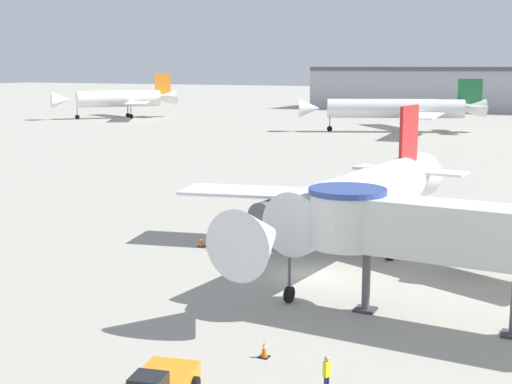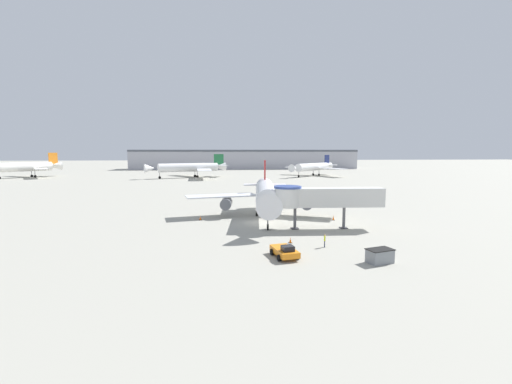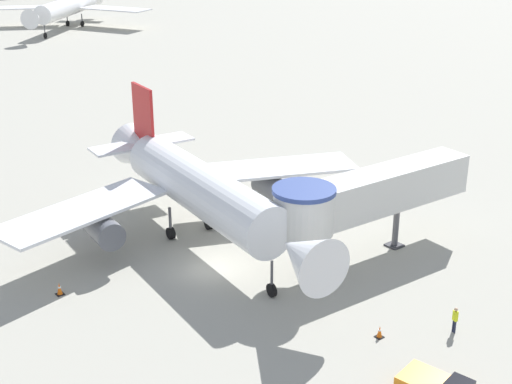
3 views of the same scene
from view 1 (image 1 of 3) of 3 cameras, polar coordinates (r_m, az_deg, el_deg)
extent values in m
plane|color=#9E9B8E|center=(44.69, 4.36, -6.57)|extent=(800.00, 800.00, 0.00)
cylinder|color=silver|center=(46.19, 7.99, -0.60)|extent=(5.28, 17.80, 3.58)
cone|color=silver|center=(35.56, 0.18, -3.70)|extent=(3.95, 4.27, 3.58)
cone|color=silver|center=(55.42, 12.10, 1.04)|extent=(4.09, 5.70, 3.58)
cube|color=silver|center=(52.04, 0.90, -0.01)|extent=(13.13, 6.88, 0.22)
cube|color=silver|center=(46.21, 18.40, -1.81)|extent=(13.17, 8.94, 0.22)
cube|color=#B21E1E|center=(54.76, 12.13, 4.34)|extent=(0.58, 3.50, 4.66)
cube|color=silver|center=(55.58, 12.21, 1.72)|extent=(8.70, 3.26, 0.18)
cylinder|color=#565960|center=(50.90, 1.29, -1.65)|extent=(2.30, 3.67, 1.97)
cylinder|color=#565960|center=(45.71, 16.80, -3.43)|extent=(2.30, 3.67, 1.97)
cylinder|color=#4C4C51|center=(39.06, 2.68, -6.74)|extent=(0.18, 0.18, 2.06)
cylinder|color=black|center=(39.37, 2.67, -8.18)|extent=(0.35, 0.92, 0.90)
cylinder|color=#4C4C51|center=(49.36, 7.20, -3.24)|extent=(0.22, 0.22, 2.06)
cylinder|color=black|center=(49.61, 7.17, -4.40)|extent=(0.49, 0.93, 0.90)
cylinder|color=#4C4C51|center=(48.19, 10.71, -3.66)|extent=(0.22, 0.22, 2.06)
cylinder|color=black|center=(48.44, 10.67, -4.85)|extent=(0.49, 0.93, 0.90)
cube|color=silver|center=(35.78, 18.06, -3.32)|extent=(14.47, 3.38, 2.80)
cylinder|color=silver|center=(37.69, 7.29, -2.24)|extent=(3.90, 3.90, 2.80)
cylinder|color=navy|center=(37.40, 7.34, 0.08)|extent=(4.10, 4.10, 0.30)
cylinder|color=#56565B|center=(38.08, 8.81, -6.96)|extent=(0.44, 0.44, 3.39)
cube|color=#333338|center=(38.59, 8.74, -9.28)|extent=(1.10, 1.10, 0.12)
cube|color=black|center=(27.42, -8.61, -14.85)|extent=(1.44, 1.37, 0.56)
cylinder|color=black|center=(29.90, -8.91, -14.59)|extent=(0.46, 0.75, 0.69)
cube|color=black|center=(32.45, 0.66, -13.05)|extent=(0.45, 0.45, 0.04)
cone|color=orange|center=(32.31, 0.66, -12.44)|extent=(0.31, 0.31, 0.71)
cylinder|color=white|center=(32.27, 0.66, -12.30)|extent=(0.17, 0.17, 0.08)
cube|color=black|center=(51.32, -4.40, -4.35)|extent=(0.50, 0.50, 0.04)
cone|color=orange|center=(51.22, -4.40, -3.91)|extent=(0.34, 0.34, 0.78)
cylinder|color=white|center=(51.20, -4.41, -3.81)|extent=(0.19, 0.19, 0.09)
cube|color=#D1E019|center=(28.74, 5.69, -13.90)|extent=(0.26, 0.35, 0.63)
sphere|color=tan|center=(28.58, 5.70, -13.13)|extent=(0.21, 0.21, 0.21)
cylinder|color=white|center=(181.23, -10.93, 7.34)|extent=(16.69, 17.75, 3.98)
cone|color=white|center=(179.05, -15.35, 7.14)|extent=(5.89, 5.92, 3.98)
cone|color=white|center=(183.83, -7.35, 7.48)|extent=(6.97, 7.10, 3.98)
cube|color=white|center=(190.12, -10.64, 7.26)|extent=(13.92, 9.87, 0.22)
cube|color=white|center=(173.47, -9.51, 7.05)|extent=(10.73, 13.78, 0.22)
cube|color=orange|center=(183.63, -7.47, 8.59)|extent=(2.87, 3.11, 5.18)
cube|color=white|center=(183.87, -7.27, 7.70)|extent=(8.44, 8.05, 0.18)
cylinder|color=#4C4C51|center=(179.69, -14.12, 6.20)|extent=(0.18, 0.18, 2.29)
cylinder|color=black|center=(179.76, -14.10, 5.84)|extent=(0.93, 0.99, 1.10)
cylinder|color=#4C4C51|center=(183.65, -10.22, 6.42)|extent=(0.22, 0.22, 2.29)
cylinder|color=black|center=(183.73, -10.21, 6.06)|extent=(1.04, 1.08, 1.10)
cylinder|color=#4C4C51|center=(180.15, -9.98, 6.36)|extent=(0.22, 0.22, 2.29)
cylinder|color=black|center=(180.23, -9.97, 6.00)|extent=(1.04, 1.08, 1.10)
cylinder|color=white|center=(143.38, 11.08, 6.57)|extent=(25.96, 13.68, 3.73)
cone|color=white|center=(142.00, 4.30, 6.70)|extent=(5.23, 5.03, 3.73)
cone|color=white|center=(146.14, 16.79, 6.39)|extent=(6.61, 5.60, 3.73)
cube|color=white|center=(154.30, 11.81, 6.53)|extent=(15.66, 16.89, 0.22)
cube|color=white|center=(133.62, 13.18, 5.97)|extent=(7.19, 17.69, 0.22)
cube|color=#1E6638|center=(145.93, 16.75, 7.71)|extent=(4.44, 2.04, 4.85)
cube|color=white|center=(146.18, 16.91, 6.65)|extent=(7.57, 12.12, 0.18)
cylinder|color=#4C4C51|center=(142.35, 5.92, 5.49)|extent=(0.18, 0.18, 2.15)
cylinder|color=black|center=(142.44, 5.91, 5.06)|extent=(1.12, 0.66, 1.10)
cylinder|color=#4C4C51|center=(145.74, 12.25, 5.42)|extent=(0.22, 0.22, 2.15)
cylinder|color=black|center=(145.82, 12.23, 5.00)|extent=(1.17, 0.79, 1.10)
cylinder|color=#4C4C51|center=(142.43, 12.46, 5.31)|extent=(0.22, 0.22, 2.15)
cylinder|color=black|center=(142.52, 12.45, 4.88)|extent=(1.17, 0.79, 1.10)
camera|label=2|loc=(25.80, -98.98, -4.08)|focal=24.00mm
camera|label=3|loc=(41.16, -61.17, 19.37)|focal=50.00mm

